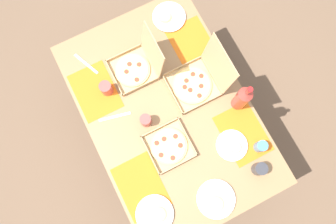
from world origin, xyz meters
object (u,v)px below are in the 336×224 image
(plate_far_right, at_px, (216,199))
(cup_spare, at_px, (261,146))
(pizza_box_corner_left, at_px, (169,146))
(plate_far_left, at_px, (232,146))
(pizza_box_edge_far, at_px, (198,81))
(cup_clear_left, at_px, (146,120))
(cup_dark, at_px, (260,169))
(plate_near_right, at_px, (155,214))
(soda_bottle, at_px, (242,98))
(cup_red, at_px, (106,88))
(plate_near_left, at_px, (169,17))
(pizza_box_corner_right, at_px, (137,66))

(plate_far_right, relative_size, cup_spare, 2.54)
(pizza_box_corner_left, distance_m, plate_far_left, 0.40)
(pizza_box_corner_left, relative_size, pizza_box_edge_far, 0.78)
(cup_spare, bearing_deg, cup_clear_left, -129.95)
(plate_far_right, height_order, cup_dark, cup_dark)
(plate_far_left, xyz_separation_m, plate_near_right, (0.15, -0.62, 0.00))
(pizza_box_edge_far, bearing_deg, soda_bottle, 35.36)
(pizza_box_corner_left, relative_size, cup_spare, 2.85)
(cup_dark, height_order, cup_red, cup_red)
(plate_near_right, bearing_deg, plate_near_left, 149.36)
(pizza_box_edge_far, relative_size, cup_red, 3.32)
(plate_near_left, distance_m, cup_dark, 1.18)
(pizza_box_corner_left, relative_size, plate_near_right, 1.15)
(pizza_box_edge_far, xyz_separation_m, pizza_box_corner_right, (-0.27, -0.31, -0.00))
(pizza_box_edge_far, relative_size, cup_spare, 3.66)
(plate_far_left, relative_size, plate_far_right, 0.84)
(cup_dark, bearing_deg, pizza_box_edge_far, -174.04)
(plate_near_left, height_order, cup_spare, cup_spare)
(pizza_box_corner_right, bearing_deg, cup_red, -78.21)
(cup_spare, bearing_deg, pizza_box_corner_right, -151.15)
(pizza_box_corner_left, relative_size, plate_far_right, 1.12)
(pizza_box_corner_right, relative_size, plate_far_left, 1.57)
(plate_far_left, bearing_deg, plate_far_right, -46.02)
(soda_bottle, bearing_deg, pizza_box_corner_left, -85.04)
(plate_near_right, height_order, soda_bottle, soda_bottle)
(plate_far_left, xyz_separation_m, cup_spare, (0.09, 0.15, 0.04))
(pizza_box_corner_right, distance_m, soda_bottle, 0.71)
(cup_clear_left, bearing_deg, plate_near_right, -20.75)
(pizza_box_corner_left, xyz_separation_m, soda_bottle, (-0.05, 0.53, 0.12))
(pizza_box_corner_right, xyz_separation_m, plate_far_left, (0.74, 0.31, -0.04))
(pizza_box_corner_right, bearing_deg, plate_far_right, 3.36)
(plate_near_right, relative_size, cup_red, 2.25)
(plate_far_right, relative_size, cup_clear_left, 2.51)
(soda_bottle, relative_size, cup_spare, 3.44)
(pizza_box_corner_left, height_order, plate_far_right, pizza_box_corner_left)
(pizza_box_corner_left, bearing_deg, plate_far_left, 63.39)
(plate_far_left, bearing_deg, cup_clear_left, -132.88)
(plate_near_left, xyz_separation_m, cup_spare, (1.07, 0.10, 0.04))
(cup_red, bearing_deg, cup_clear_left, 23.74)
(pizza_box_edge_far, xyz_separation_m, plate_near_right, (0.62, -0.62, -0.04))
(pizza_box_corner_left, height_order, plate_far_left, pizza_box_corner_left)
(pizza_box_edge_far, distance_m, cup_dark, 0.67)
(pizza_box_corner_right, distance_m, plate_near_left, 0.43)
(plate_far_left, bearing_deg, pizza_box_edge_far, 179.98)
(plate_near_left, distance_m, cup_red, 0.67)
(cup_clear_left, bearing_deg, soda_bottle, 74.67)
(plate_near_right, relative_size, soda_bottle, 0.72)
(pizza_box_corner_left, relative_size, plate_near_left, 1.16)
(plate_far_right, xyz_separation_m, cup_dark, (-0.04, 0.32, 0.04))
(pizza_box_edge_far, relative_size, plate_far_right, 1.44)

